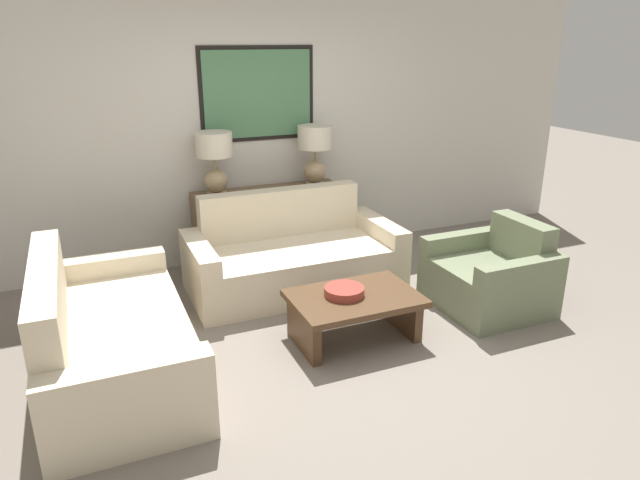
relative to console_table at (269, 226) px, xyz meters
The scene contains 10 objects.
ground_plane 2.08m from the console_table, 90.00° to the right, with size 20.00×20.00×0.00m, color slate.
back_wall 0.98m from the console_table, 90.00° to the left, with size 7.77×0.12×2.65m.
console_table is the anchor object (origin of this frame).
table_lamp_left 0.93m from the console_table, behind, with size 0.35×0.35×0.61m.
table_lamp_right 0.93m from the console_table, ahead, with size 0.35×0.35×0.61m.
couch_by_back_wall 0.71m from the console_table, 90.00° to the right, with size 1.94×0.95×0.87m.
couch_by_side 2.36m from the console_table, 136.10° to the right, with size 0.95×1.94×0.87m.
coffee_table 1.84m from the console_table, 87.49° to the right, with size 0.98×0.67×0.37m.
decorative_bowl 1.80m from the console_table, 89.70° to the right, with size 0.31×0.31×0.07m.
armchair_near_back_wall 2.29m from the console_table, 51.15° to the right, with size 0.84×0.91×0.76m.
Camera 1 is at (-1.72, -3.34, 2.23)m, focal length 32.00 mm.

